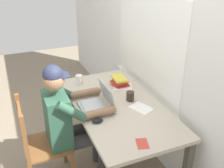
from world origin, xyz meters
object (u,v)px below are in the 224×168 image
at_px(coffee_mug_dark, 130,96).
at_px(landscape_photo_print, 142,144).
at_px(wooden_chair, 41,145).
at_px(desk, 117,112).
at_px(coffee_mug_white, 79,80).
at_px(book_stack_main, 120,82).
at_px(laptop, 99,102).
at_px(computer_mouse, 98,121).
at_px(seated_person, 69,118).

distance_m(coffee_mug_dark, landscape_photo_print, 0.67).
xyz_separation_m(wooden_chair, coffee_mug_dark, (0.03, 0.90, 0.35)).
relative_size(desk, coffee_mug_white, 13.05).
relative_size(coffee_mug_white, book_stack_main, 0.56).
xyz_separation_m(coffee_mug_white, coffee_mug_dark, (0.54, 0.36, -0.00)).
relative_size(laptop, book_stack_main, 1.62).
height_order(desk, laptop, laptop).
bearing_deg(desk, wooden_chair, -93.96).
bearing_deg(computer_mouse, seated_person, -144.15).
relative_size(desk, laptop, 4.52).
relative_size(laptop, landscape_photo_print, 2.54).
height_order(book_stack_main, landscape_photo_print, book_stack_main).
height_order(wooden_chair, coffee_mug_dark, wooden_chair).
xyz_separation_m(wooden_chair, landscape_photo_print, (0.67, 0.69, 0.30)).
relative_size(seated_person, landscape_photo_print, 9.46).
xyz_separation_m(desk, laptop, (-0.02, -0.19, 0.15)).
relative_size(coffee_mug_dark, book_stack_main, 0.57).
distance_m(wooden_chair, book_stack_main, 1.03).
height_order(seated_person, landscape_photo_print, seated_person).
bearing_deg(landscape_photo_print, computer_mouse, -134.66).
bearing_deg(coffee_mug_white, computer_mouse, -4.83).
relative_size(seated_person, computer_mouse, 12.29).
xyz_separation_m(seated_person, coffee_mug_white, (-0.51, 0.26, 0.13)).
bearing_deg(desk, laptop, -95.93).
distance_m(desk, computer_mouse, 0.37).
height_order(laptop, coffee_mug_dark, laptop).
height_order(computer_mouse, book_stack_main, book_stack_main).
bearing_deg(seated_person, wooden_chair, -90.00).
distance_m(seated_person, book_stack_main, 0.72).
xyz_separation_m(desk, landscape_photo_print, (0.61, -0.06, 0.09)).
bearing_deg(book_stack_main, computer_mouse, -39.31).
distance_m(coffee_mug_white, book_stack_main, 0.45).
height_order(seated_person, coffee_mug_dark, seated_person).
bearing_deg(coffee_mug_white, laptop, 3.05).
xyz_separation_m(seated_person, landscape_photo_print, (0.67, 0.41, 0.08)).
xyz_separation_m(laptop, coffee_mug_dark, (0.00, 0.33, -0.01)).
xyz_separation_m(seated_person, book_stack_main, (-0.29, 0.65, 0.13)).
relative_size(wooden_chair, computer_mouse, 9.25).
distance_m(computer_mouse, coffee_mug_white, 0.78).
bearing_deg(computer_mouse, book_stack_main, 140.69).
height_order(coffee_mug_white, book_stack_main, book_stack_main).
distance_m(desk, wooden_chair, 0.78).
height_order(coffee_mug_white, landscape_photo_print, coffee_mug_white).
bearing_deg(seated_person, desk, 83.71).
distance_m(coffee_mug_white, landscape_photo_print, 1.19).
bearing_deg(coffee_mug_dark, desk, -82.85).
xyz_separation_m(laptop, book_stack_main, (-0.33, 0.36, -0.00)).
bearing_deg(desk, coffee_mug_dark, 97.15).
relative_size(desk, landscape_photo_print, 11.46).
relative_size(seated_person, book_stack_main, 6.04).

